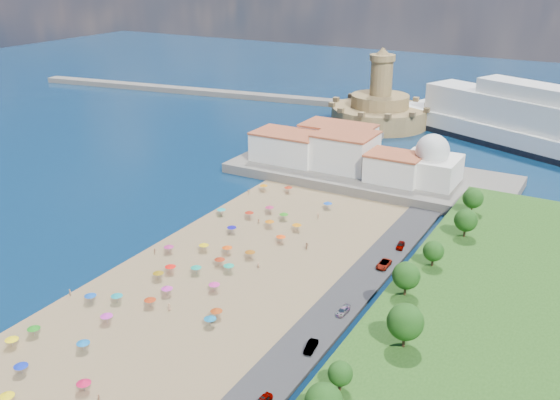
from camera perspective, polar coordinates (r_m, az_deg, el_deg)
The scene contains 12 objects.
ground at distance 147.23m, azimuth -6.18°, elevation -5.73°, with size 700.00×700.00×0.00m, color #071938.
terrace at distance 201.88m, azimuth 8.22°, elevation 2.33°, with size 90.00×36.00×3.00m, color #59544C.
jetty at distance 240.79m, azimuth 6.44°, elevation 5.50°, with size 18.00×70.00×2.40m, color #59544C.
breakwater at distance 326.18m, azimuth -6.49°, elevation 9.75°, with size 200.00×7.00×2.60m, color #59544C.
waterfront_buildings at distance 205.25m, azimuth 4.99°, elevation 4.67°, with size 57.00×29.00×11.00m.
domed_building at distance 191.87m, azimuth 13.67°, elevation 3.26°, with size 16.00×16.00×15.00m.
fortress at distance 266.45m, azimuth 9.08°, elevation 8.15°, with size 40.00×40.00×32.40m.
cruise_ship at distance 242.08m, azimuth 23.98°, elevation 5.69°, with size 131.34×71.74×29.36m.
beach_parasols at distance 138.72m, azimuth -9.17°, elevation -6.71°, with size 31.89×115.75×2.20m.
beachgoers at distance 149.56m, azimuth -4.91°, elevation -4.75°, with size 33.83×100.60×1.90m.
parked_cars at distance 130.62m, azimuth 6.79°, elevation -8.85°, with size 2.45×69.40×1.45m.
hillside_trees at distance 117.23m, azimuth 11.60°, elevation -8.05°, with size 12.78×108.42×7.91m.
Camera 1 is at (77.71, -105.50, 67.14)m, focal length 40.00 mm.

